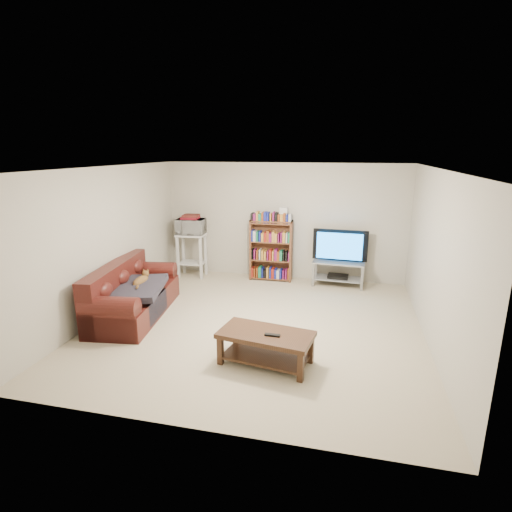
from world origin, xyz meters
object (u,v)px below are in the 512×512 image
(bookshelf, at_px, (271,249))
(coffee_table, at_px, (266,342))
(sofa, at_px, (130,297))
(tv_stand, at_px, (338,269))

(bookshelf, bearing_deg, coffee_table, -80.65)
(sofa, xyz_separation_m, tv_stand, (3.28, 2.28, 0.03))
(sofa, height_order, tv_stand, sofa)
(tv_stand, xyz_separation_m, bookshelf, (-1.39, 0.07, 0.31))
(tv_stand, bearing_deg, coffee_table, -100.26)
(bookshelf, bearing_deg, tv_stand, -3.32)
(tv_stand, relative_size, bookshelf, 0.81)
(sofa, xyz_separation_m, coffee_table, (2.49, -1.02, -0.01))
(sofa, distance_m, coffee_table, 2.69)
(coffee_table, height_order, tv_stand, tv_stand)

